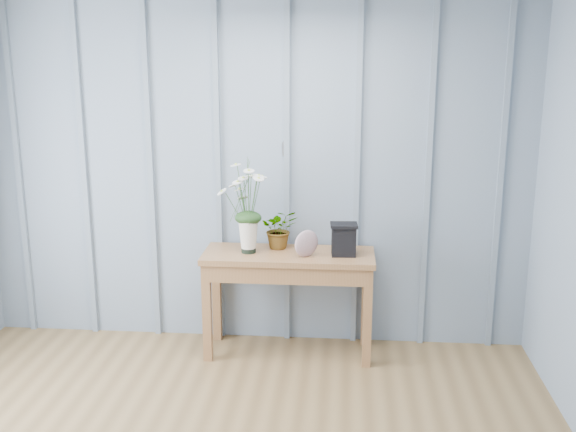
# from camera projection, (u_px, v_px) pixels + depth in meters

# --- Properties ---
(room_shell) EXTENTS (4.00, 4.50, 2.50)m
(room_shell) POSITION_uv_depth(u_px,v_px,m) (215.00, 80.00, 3.40)
(room_shell) COLOR #8292A6
(room_shell) RESTS_ON ground
(sideboard) EXTENTS (1.20, 0.45, 0.75)m
(sideboard) POSITION_uv_depth(u_px,v_px,m) (289.00, 268.00, 4.74)
(sideboard) COLOR #8E5F37
(sideboard) RESTS_ON ground
(daisy_vase) EXTENTS (0.46, 0.35, 0.65)m
(daisy_vase) POSITION_uv_depth(u_px,v_px,m) (248.00, 196.00, 4.63)
(daisy_vase) COLOR black
(daisy_vase) RESTS_ON sideboard
(spider_plant) EXTENTS (0.30, 0.27, 0.29)m
(spider_plant) POSITION_uv_depth(u_px,v_px,m) (280.00, 229.00, 4.80)
(spider_plant) COLOR #1A3A17
(spider_plant) RESTS_ON sideboard
(felt_disc_vessel) EXTENTS (0.18, 0.16, 0.19)m
(felt_disc_vessel) POSITION_uv_depth(u_px,v_px,m) (306.00, 243.00, 4.61)
(felt_disc_vessel) COLOR #894F6B
(felt_disc_vessel) RESTS_ON sideboard
(carved_box) EXTENTS (0.19, 0.15, 0.23)m
(carved_box) POSITION_uv_depth(u_px,v_px,m) (344.00, 239.00, 4.64)
(carved_box) COLOR black
(carved_box) RESTS_ON sideboard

